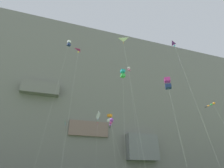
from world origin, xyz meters
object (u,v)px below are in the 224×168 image
(kite_windsock_far_right, at_px, (212,105))
(kite_box_front_field, at_px, (168,83))
(kite_delta_mid_center, at_px, (124,48))
(kite_delta_high_right, at_px, (79,55))
(kite_box_upper_mid, at_px, (123,74))
(kite_box_upper_right, at_px, (110,118))
(kite_delta_low_center, at_px, (178,49))
(kite_box_high_center, at_px, (129,70))
(kite_box_near_cliff, at_px, (69,44))
(kite_windsock_low_left, at_px, (111,122))
(kite_banner_far_left, at_px, (65,125))
(kite_diamond_mid_left, at_px, (98,116))

(kite_windsock_far_right, height_order, kite_box_front_field, kite_box_front_field)
(kite_delta_mid_center, height_order, kite_delta_high_right, kite_delta_mid_center)
(kite_box_upper_mid, distance_m, kite_box_upper_right, 11.51)
(kite_box_upper_mid, bearing_deg, kite_box_upper_right, 87.80)
(kite_delta_low_center, xyz_separation_m, kite_box_high_center, (-3.98, 16.08, 3.73))
(kite_delta_mid_center, relative_size, kite_box_upper_mid, 1.13)
(kite_delta_mid_center, xyz_separation_m, kite_delta_high_right, (-7.35, 3.34, -0.95))
(kite_windsock_far_right, xyz_separation_m, kite_box_upper_mid, (-24.59, -4.01, 2.18))
(kite_box_near_cliff, height_order, kite_windsock_low_left, kite_box_near_cliff)
(kite_windsock_far_right, bearing_deg, kite_delta_high_right, -170.88)
(kite_box_upper_mid, distance_m, kite_windsock_low_left, 9.50)
(kite_delta_low_center, height_order, kite_windsock_low_left, kite_delta_low_center)
(kite_banner_far_left, distance_m, kite_box_upper_right, 15.91)
(kite_delta_low_center, bearing_deg, kite_delta_mid_center, -176.09)
(kite_delta_low_center, bearing_deg, kite_box_near_cliff, 152.81)
(kite_box_upper_mid, bearing_deg, kite_delta_high_right, -171.29)
(kite_diamond_mid_left, height_order, kite_box_upper_right, kite_diamond_mid_left)
(kite_banner_far_left, distance_m, kite_box_high_center, 23.69)
(kite_delta_mid_center, xyz_separation_m, kite_box_upper_mid, (1.43, 4.69, -2.40))
(kite_windsock_far_right, height_order, kite_box_upper_mid, kite_box_upper_mid)
(kite_banner_far_left, bearing_deg, kite_windsock_low_left, -69.85)
(kite_banner_far_left, bearing_deg, kite_delta_high_right, -90.52)
(kite_box_near_cliff, distance_m, kite_banner_far_left, 22.26)
(kite_box_near_cliff, distance_m, kite_delta_low_center, 24.60)
(kite_box_high_center, bearing_deg, kite_box_front_field, -85.16)
(kite_delta_high_right, relative_size, kite_box_high_center, 0.75)
(kite_windsock_low_left, height_order, kite_box_high_center, kite_box_high_center)
(kite_delta_high_right, bearing_deg, kite_box_high_center, 41.12)
(kite_box_near_cliff, xyz_separation_m, kite_windsock_low_left, (9.38, -3.89, -19.18))
(kite_delta_mid_center, height_order, kite_windsock_low_left, kite_delta_mid_center)
(kite_banner_far_left, xyz_separation_m, kite_delta_low_center, (19.30, -26.80, 10.81))
(kite_delta_low_center, height_order, kite_box_upper_right, kite_delta_low_center)
(kite_box_near_cliff, xyz_separation_m, kite_windsock_far_right, (35.32, -3.16, -12.54))
(kite_diamond_mid_left, height_order, kite_windsock_low_left, kite_diamond_mid_left)
(kite_delta_mid_center, bearing_deg, kite_box_high_center, 64.15)
(kite_box_front_field, bearing_deg, kite_delta_high_right, 176.01)
(kite_box_near_cliff, xyz_separation_m, kite_delta_high_right, (1.94, -8.52, -8.92))
(kite_box_near_cliff, height_order, kite_box_upper_mid, kite_box_near_cliff)
(kite_box_upper_right, bearing_deg, kite_banner_far_left, 124.24)
(kite_diamond_mid_left, height_order, kite_box_near_cliff, kite_box_near_cliff)
(kite_delta_mid_center, bearing_deg, kite_windsock_low_left, 89.40)
(kite_banner_far_left, distance_m, kite_windsock_low_left, 21.25)
(kite_banner_far_left, height_order, kite_delta_low_center, kite_delta_low_center)
(kite_box_front_field, xyz_separation_m, kite_box_high_center, (-1.25, 14.74, 11.43))
(kite_windsock_low_left, bearing_deg, kite_box_near_cliff, 157.49)
(kite_banner_far_left, distance_m, kite_windsock_far_right, 38.30)
(kite_delta_low_center, distance_m, kite_windsock_low_left, 20.14)
(kite_box_upper_mid, relative_size, kite_delta_high_right, 0.92)
(kite_box_high_center, bearing_deg, kite_windsock_far_right, -24.74)
(kite_delta_mid_center, relative_size, kite_box_near_cliff, 0.75)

